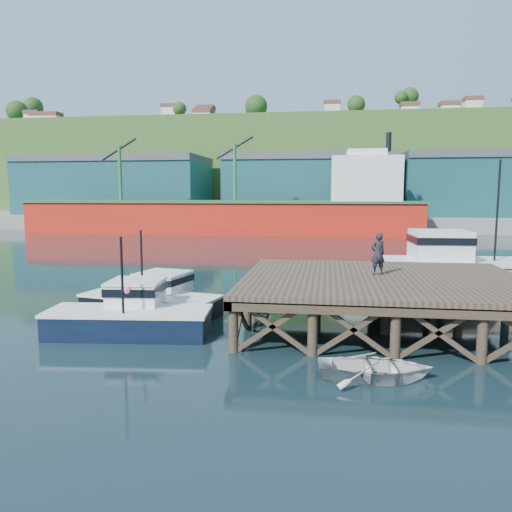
% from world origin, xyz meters
% --- Properties ---
extents(ground, '(300.00, 300.00, 0.00)m').
position_xyz_m(ground, '(0.00, 0.00, 0.00)').
color(ground, black).
rests_on(ground, ground).
extents(wharf, '(12.00, 10.00, 2.62)m').
position_xyz_m(wharf, '(5.50, -0.19, 1.94)').
color(wharf, brown).
rests_on(wharf, ground).
extents(far_quay, '(160.00, 40.00, 2.00)m').
position_xyz_m(far_quay, '(0.00, 70.00, 1.00)').
color(far_quay, gray).
rests_on(far_quay, ground).
extents(warehouse_left, '(32.00, 16.00, 9.00)m').
position_xyz_m(warehouse_left, '(-35.00, 65.00, 6.50)').
color(warehouse_left, '#1A5754').
rests_on(warehouse_left, far_quay).
extents(warehouse_mid, '(28.00, 16.00, 9.00)m').
position_xyz_m(warehouse_mid, '(0.00, 65.00, 6.50)').
color(warehouse_mid, '#1A5754').
rests_on(warehouse_mid, far_quay).
extents(warehouse_right, '(30.00, 16.00, 9.00)m').
position_xyz_m(warehouse_right, '(30.00, 65.00, 6.50)').
color(warehouse_right, '#1A5754').
rests_on(warehouse_right, far_quay).
extents(cargo_ship, '(55.50, 10.00, 13.75)m').
position_xyz_m(cargo_ship, '(-8.46, 48.00, 3.31)').
color(cargo_ship, red).
rests_on(cargo_ship, ground).
extents(hillside, '(220.00, 50.00, 22.00)m').
position_xyz_m(hillside, '(0.00, 100.00, 11.00)').
color(hillside, '#2D511E').
rests_on(hillside, ground).
extents(boat_navy, '(6.72, 3.83, 4.08)m').
position_xyz_m(boat_navy, '(-4.82, -2.95, 0.82)').
color(boat_navy, black).
rests_on(boat_navy, ground).
extents(boat_black, '(6.96, 5.77, 4.07)m').
position_xyz_m(boat_black, '(-5.06, 0.48, 0.75)').
color(boat_black, black).
rests_on(boat_black, ground).
extents(trawler, '(11.50, 4.59, 7.58)m').
position_xyz_m(trawler, '(11.70, 7.51, 1.56)').
color(trawler, tan).
rests_on(trawler, ground).
extents(dinghy, '(3.56, 2.59, 0.72)m').
position_xyz_m(dinghy, '(4.65, -6.69, 0.36)').
color(dinghy, silver).
rests_on(dinghy, ground).
extents(dockworker, '(0.81, 0.68, 1.88)m').
position_xyz_m(dockworker, '(5.34, 0.52, 3.07)').
color(dockworker, black).
rests_on(dockworker, wharf).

